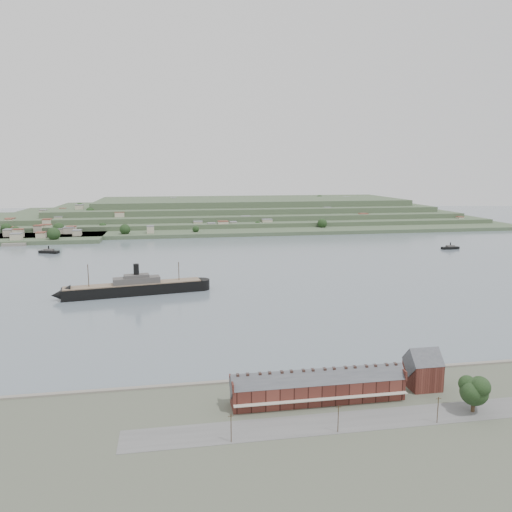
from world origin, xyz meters
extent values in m
plane|color=slate|center=(0.00, 0.00, 0.00)|extent=(1400.00, 1400.00, 0.00)
cube|color=#4C5142|center=(0.00, -188.00, 1.00)|extent=(220.00, 80.00, 2.00)
cube|color=gray|center=(0.00, -149.00, 1.30)|extent=(220.00, 2.00, 2.60)
cube|color=#595959|center=(0.00, -182.00, 2.05)|extent=(140.00, 12.00, 0.10)
cube|color=#421D17|center=(-10.00, -168.00, 5.50)|extent=(55.00, 8.00, 7.00)
cube|color=#3D3F45|center=(-10.00, -168.00, 9.00)|extent=(55.60, 8.15, 8.15)
cube|color=#B9B5A4|center=(-10.00, -172.80, 5.00)|extent=(55.00, 1.60, 0.25)
cube|color=#421D17|center=(-37.50, -168.00, 10.00)|extent=(0.50, 8.40, 3.00)
cube|color=#421D17|center=(17.50, -168.00, 10.00)|extent=(0.50, 8.40, 3.00)
cube|color=#32211C|center=(-32.00, -168.00, 11.40)|extent=(0.90, 1.40, 3.20)
cube|color=#32211C|center=(-26.50, -168.00, 11.40)|extent=(0.90, 1.40, 3.20)
cube|color=#32211C|center=(-12.75, -168.00, 11.40)|extent=(0.90, 1.40, 3.20)
cube|color=#32211C|center=(-7.25, -168.00, 11.40)|extent=(0.90, 1.40, 3.20)
cube|color=#32211C|center=(6.50, -168.00, 11.40)|extent=(0.90, 1.40, 3.20)
cube|color=#32211C|center=(12.00, -168.00, 11.40)|extent=(0.90, 1.40, 3.20)
cube|color=#421D17|center=(27.50, -164.00, 6.50)|extent=(10.00, 10.00, 9.00)
cube|color=#3D3F45|center=(27.50, -164.00, 11.00)|extent=(10.40, 10.18, 10.18)
cube|color=#3A4F35|center=(0.00, 360.00, 2.00)|extent=(760.00, 260.00, 4.00)
cube|color=#3A4F35|center=(20.00, 385.00, 6.50)|extent=(680.00, 220.00, 5.00)
cube|color=#3A4F35|center=(35.00, 400.00, 12.00)|extent=(600.00, 200.00, 6.00)
cube|color=#3A4F35|center=(50.00, 415.00, 18.50)|extent=(520.00, 180.00, 7.00)
cube|color=#3A4F35|center=(65.00, 430.00, 26.00)|extent=(440.00, 160.00, 8.00)
cube|color=#3A4F35|center=(-200.00, 250.00, 2.00)|extent=(150.00, 90.00, 4.00)
cube|color=gray|center=(-205.00, 208.00, 1.40)|extent=(22.00, 14.00, 2.80)
cube|color=black|center=(-76.99, -11.15, 3.18)|extent=(82.42, 23.66, 6.36)
cone|color=black|center=(-117.34, -17.60, 3.18)|extent=(12.48, 12.48, 10.90)
cylinder|color=black|center=(-36.64, -4.70, 3.18)|extent=(10.90, 10.90, 6.36)
cube|color=#74614D|center=(-76.99, -11.15, 6.63)|extent=(80.48, 22.48, 0.54)
cube|color=#464341|center=(-75.20, -10.87, 8.63)|extent=(28.19, 12.37, 3.63)
cube|color=#464341|center=(-75.20, -10.87, 11.08)|extent=(15.35, 8.57, 2.27)
cylinder|color=black|center=(-75.20, -10.87, 14.53)|extent=(3.27, 3.27, 8.17)
cylinder|color=#3B2B1B|center=(-102.10, -15.17, 12.71)|extent=(0.45, 0.45, 14.53)
cylinder|color=#3B2B1B|center=(-50.09, -6.85, 11.80)|extent=(0.45, 0.45, 12.71)
cube|color=black|center=(-161.57, 152.66, 1.21)|extent=(18.69, 11.19, 2.41)
cube|color=#464341|center=(-161.57, 152.66, 3.01)|extent=(9.04, 6.68, 1.81)
cylinder|color=black|center=(-161.57, 152.66, 5.02)|extent=(1.00, 1.00, 3.52)
cube|color=black|center=(203.42, 112.95, 1.13)|extent=(17.26, 6.02, 2.26)
cube|color=#464341|center=(203.42, 112.95, 2.82)|extent=(7.90, 4.35, 1.69)
cylinder|color=black|center=(203.42, 112.95, 4.71)|extent=(0.94, 0.94, 3.29)
cylinder|color=#3B2B1B|center=(34.14, -182.68, 4.32)|extent=(1.11, 1.11, 4.64)
sphere|color=black|center=(34.14, -182.68, 8.50)|extent=(8.36, 8.36, 8.36)
sphere|color=black|center=(36.46, -181.75, 9.43)|extent=(6.50, 6.50, 6.50)
sphere|color=black|center=(32.28, -184.07, 8.97)|extent=(5.94, 5.94, 5.94)
sphere|color=black|center=(34.60, -184.72, 10.82)|extent=(5.57, 5.57, 5.57)
camera|label=1|loc=(-54.50, -309.78, 74.73)|focal=35.00mm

